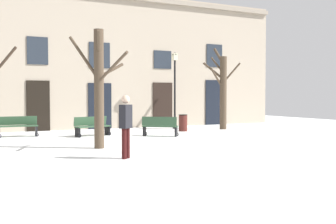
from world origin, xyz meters
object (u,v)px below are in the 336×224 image
streetlamp (175,82)px  litter_bin (183,123)px  bench_facing_shops (92,126)px  person_near_bench (126,123)px  tree_near_facade (99,86)px  tree_right_of_center (223,89)px  bench_near_lamp (18,126)px  bench_near_center_tree (160,126)px

streetlamp → litter_bin: (-0.40, -1.65, -2.07)m
litter_bin → bench_facing_shops: (-4.78, -0.40, 0.02)m
streetlamp → person_near_bench: bearing=-125.1°
tree_near_facade → person_near_bench: tree_near_facade is taller
tree_right_of_center → bench_near_lamp: (-10.24, 0.55, -1.67)m
bench_facing_shops → bench_near_lamp: (-2.96, 1.15, 0.03)m
streetlamp → person_near_bench: streetlamp is taller
litter_bin → bench_near_lamp: bearing=174.4°
tree_near_facade → tree_right_of_center: tree_right_of_center is taller
streetlamp → bench_near_lamp: bearing=-173.7°
litter_bin → person_near_bench: 9.31m
tree_right_of_center → bench_facing_shops: tree_right_of_center is taller
tree_near_facade → litter_bin: size_ratio=4.80×
tree_right_of_center → bench_near_lamp: tree_right_of_center is taller
bench_near_center_tree → bench_near_lamp: (-5.58, 2.57, 0.02)m
tree_near_facade → streetlamp: 8.86m
tree_right_of_center → person_near_bench: tree_right_of_center is taller
tree_near_facade → person_near_bench: bearing=-90.9°
tree_near_facade → bench_facing_shops: tree_near_facade is taller
tree_right_of_center → bench_near_lamp: 10.39m
streetlamp → litter_bin: streetlamp is taller
bench_near_center_tree → person_near_bench: 6.57m
tree_near_facade → tree_right_of_center: bearing=30.4°
bench_facing_shops → tree_right_of_center: bearing=-9.6°
tree_right_of_center → bench_facing_shops: bearing=-175.3°
litter_bin → bench_near_lamp: (-7.74, 0.75, 0.05)m
tree_right_of_center → streetlamp: tree_right_of_center is taller
person_near_bench → bench_facing_shops: bearing=43.1°
streetlamp → bench_facing_shops: bearing=-158.4°
bench_facing_shops → tree_near_facade: bearing=-117.8°
litter_bin → bench_near_lamp: 7.77m
tree_near_facade → litter_bin: tree_near_facade is taller
tree_near_facade → bench_facing_shops: 4.69m
tree_right_of_center → person_near_bench: bearing=-138.3°
bench_facing_shops → bench_near_lamp: 3.17m
tree_near_facade → bench_near_center_tree: size_ratio=2.71×
tree_near_facade → bench_near_lamp: size_ratio=2.38×
tree_right_of_center → bench_near_center_tree: size_ratio=3.00×
person_near_bench → streetlamp: bearing=16.7°
litter_bin → bench_near_lamp: bench_near_lamp is taller
litter_bin → person_near_bench: size_ratio=0.46×
streetlamp → bench_near_center_tree: (-2.56, -3.46, -2.05)m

